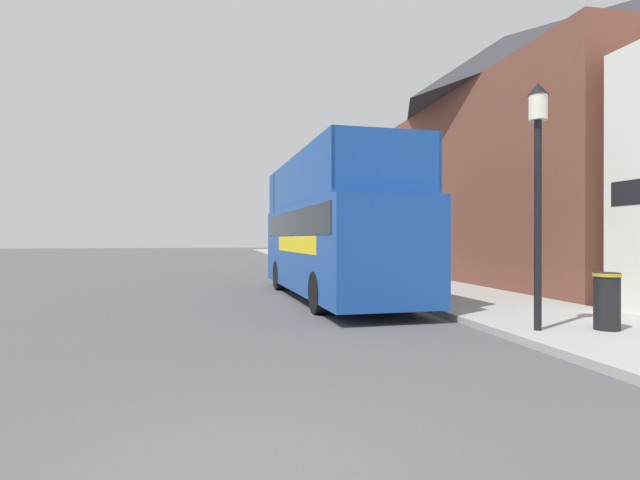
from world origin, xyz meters
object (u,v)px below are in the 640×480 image
object	(u,v)px
tour_bus	(331,238)
lamp_post_second	(379,189)
parked_car_ahead_of_bus	(302,261)
lamp_post_nearest	(538,159)
litter_bin	(607,299)

from	to	relation	value
tour_bus	lamp_post_second	xyz separation A→B (m)	(2.22, 2.30, 1.73)
parked_car_ahead_of_bus	lamp_post_second	xyz separation A→B (m)	(1.70, -6.28, 2.82)
lamp_post_nearest	litter_bin	xyz separation A→B (m)	(1.25, -0.21, -2.53)
tour_bus	parked_car_ahead_of_bus	distance (m)	8.66
lamp_post_second	litter_bin	world-z (taller)	lamp_post_second
tour_bus	lamp_post_second	distance (m)	3.64
tour_bus	lamp_post_nearest	world-z (taller)	lamp_post_nearest
tour_bus	litter_bin	distance (m)	7.71
tour_bus	parked_car_ahead_of_bus	bearing A→B (deg)	83.82
lamp_post_second	tour_bus	bearing A→B (deg)	-134.03
lamp_post_nearest	lamp_post_second	xyz separation A→B (m)	(-0.11, 8.82, 0.30)
lamp_post_second	litter_bin	bearing A→B (deg)	-81.45
lamp_post_nearest	tour_bus	bearing A→B (deg)	109.71
tour_bus	lamp_post_nearest	bearing A→B (deg)	-72.99
lamp_post_second	litter_bin	distance (m)	9.57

